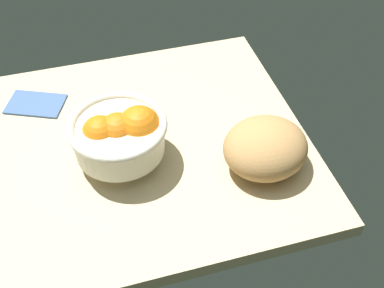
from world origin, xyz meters
The scene contains 4 objects.
ground_plane centered at (0.00, 0.00, -1.50)cm, with size 73.06×61.56×3.00cm, color #CBB58A.
fruit_bowl centered at (-1.30, -3.20, 6.77)cm, with size 18.81×18.81×11.97cm.
bread_loaf centered at (24.64, -12.34, 4.76)cm, with size 16.45×15.21×9.51cm, color tan.
napkin_folded centered at (-16.85, 18.22, 0.47)cm, with size 12.13×7.87×0.93cm, color #476494.
Camera 1 is at (-7.27, -72.97, 73.51)cm, focal length 47.60 mm.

